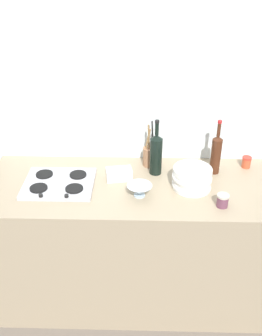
{
  "coord_description": "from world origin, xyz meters",
  "views": [
    {
      "loc": [
        0.05,
        -2.03,
        2.21
      ],
      "look_at": [
        0.0,
        0.0,
        1.02
      ],
      "focal_mm": 42.23,
      "sensor_mm": 36.0,
      "label": 1
    }
  ],
  "objects_px": {
    "stovetop_hob": "(59,183)",
    "mixing_bowl": "(140,190)",
    "wine_bottle_leftmost": "(216,153)",
    "utensil_crock": "(149,155)",
    "butter_dish": "(119,174)",
    "wine_bottle_mid_left": "(156,154)",
    "plate_stack": "(192,178)",
    "condiment_jar_front": "(223,200)",
    "condiment_jar_rear": "(246,162)"
  },
  "relations": [
    {
      "from": "stovetop_hob",
      "to": "mixing_bowl",
      "type": "distance_m",
      "value": 0.5
    },
    {
      "from": "wine_bottle_leftmost",
      "to": "utensil_crock",
      "type": "distance_m",
      "value": 0.43
    },
    {
      "from": "mixing_bowl",
      "to": "butter_dish",
      "type": "height_order",
      "value": "mixing_bowl"
    },
    {
      "from": "wine_bottle_leftmost",
      "to": "butter_dish",
      "type": "bearing_deg",
      "value": -170.9
    },
    {
      "from": "stovetop_hob",
      "to": "butter_dish",
      "type": "bearing_deg",
      "value": 13.28
    },
    {
      "from": "utensil_crock",
      "to": "wine_bottle_mid_left",
      "type": "bearing_deg",
      "value": -68.05
    },
    {
      "from": "wine_bottle_mid_left",
      "to": "utensil_crock",
      "type": "xyz_separation_m",
      "value": [
        -0.04,
        0.1,
        -0.06
      ]
    },
    {
      "from": "plate_stack",
      "to": "wine_bottle_leftmost",
      "type": "distance_m",
      "value": 0.26
    },
    {
      "from": "plate_stack",
      "to": "wine_bottle_leftmost",
      "type": "height_order",
      "value": "wine_bottle_leftmost"
    },
    {
      "from": "utensil_crock",
      "to": "wine_bottle_leftmost",
      "type": "bearing_deg",
      "value": -10.74
    },
    {
      "from": "stovetop_hob",
      "to": "utensil_crock",
      "type": "relative_size",
      "value": 1.36
    },
    {
      "from": "condiment_jar_front",
      "to": "stovetop_hob",
      "type": "bearing_deg",
      "value": 168.73
    },
    {
      "from": "wine_bottle_mid_left",
      "to": "butter_dish",
      "type": "xyz_separation_m",
      "value": [
        -0.23,
        -0.08,
        -0.11
      ]
    },
    {
      "from": "stovetop_hob",
      "to": "condiment_jar_front",
      "type": "xyz_separation_m",
      "value": [
        0.96,
        -0.19,
        0.02
      ]
    },
    {
      "from": "condiment_jar_rear",
      "to": "plate_stack",
      "type": "bearing_deg",
      "value": -146.58
    },
    {
      "from": "wine_bottle_mid_left",
      "to": "condiment_jar_front",
      "type": "distance_m",
      "value": 0.52
    },
    {
      "from": "utensil_crock",
      "to": "condiment_jar_rear",
      "type": "relative_size",
      "value": 4.11
    },
    {
      "from": "mixing_bowl",
      "to": "condiment_jar_front",
      "type": "distance_m",
      "value": 0.47
    },
    {
      "from": "mixing_bowl",
      "to": "utensil_crock",
      "type": "height_order",
      "value": "utensil_crock"
    },
    {
      "from": "wine_bottle_leftmost",
      "to": "mixing_bowl",
      "type": "bearing_deg",
      "value": -149.28
    },
    {
      "from": "stovetop_hob",
      "to": "utensil_crock",
      "type": "xyz_separation_m",
      "value": [
        0.55,
        0.26,
        0.06
      ]
    },
    {
      "from": "condiment_jar_front",
      "to": "condiment_jar_rear",
      "type": "xyz_separation_m",
      "value": [
        0.23,
        0.44,
        -0.0
      ]
    },
    {
      "from": "mixing_bowl",
      "to": "utensil_crock",
      "type": "xyz_separation_m",
      "value": [
        0.06,
        0.36,
        0.04
      ]
    },
    {
      "from": "wine_bottle_mid_left",
      "to": "condiment_jar_rear",
      "type": "xyz_separation_m",
      "value": [
        0.6,
        0.09,
        -0.1
      ]
    },
    {
      "from": "wine_bottle_leftmost",
      "to": "butter_dish",
      "type": "height_order",
      "value": "wine_bottle_leftmost"
    },
    {
      "from": "stovetop_hob",
      "to": "wine_bottle_mid_left",
      "type": "height_order",
      "value": "wine_bottle_mid_left"
    },
    {
      "from": "plate_stack",
      "to": "butter_dish",
      "type": "height_order",
      "value": "plate_stack"
    },
    {
      "from": "plate_stack",
      "to": "utensil_crock",
      "type": "xyz_separation_m",
      "value": [
        -0.25,
        0.26,
        0.01
      ]
    },
    {
      "from": "stovetop_hob",
      "to": "wine_bottle_leftmost",
      "type": "distance_m",
      "value": 0.99
    },
    {
      "from": "wine_bottle_mid_left",
      "to": "mixing_bowl",
      "type": "xyz_separation_m",
      "value": [
        -0.1,
        -0.26,
        -0.1
      ]
    },
    {
      "from": "mixing_bowl",
      "to": "condiment_jar_front",
      "type": "relative_size",
      "value": 1.94
    },
    {
      "from": "wine_bottle_mid_left",
      "to": "butter_dish",
      "type": "bearing_deg",
      "value": -161.08
    },
    {
      "from": "mixing_bowl",
      "to": "condiment_jar_rear",
      "type": "xyz_separation_m",
      "value": [
        0.7,
        0.35,
        -0.0
      ]
    },
    {
      "from": "stovetop_hob",
      "to": "wine_bottle_mid_left",
      "type": "xyz_separation_m",
      "value": [
        0.59,
        0.16,
        0.13
      ]
    },
    {
      "from": "wine_bottle_mid_left",
      "to": "stovetop_hob",
      "type": "bearing_deg",
      "value": -164.5
    },
    {
      "from": "plate_stack",
      "to": "mixing_bowl",
      "type": "xyz_separation_m",
      "value": [
        -0.31,
        -0.1,
        -0.03
      ]
    },
    {
      "from": "plate_stack",
      "to": "wine_bottle_mid_left",
      "type": "bearing_deg",
      "value": 142.12
    },
    {
      "from": "butter_dish",
      "to": "condiment_jar_rear",
      "type": "relative_size",
      "value": 2.1
    },
    {
      "from": "utensil_crock",
      "to": "condiment_jar_rear",
      "type": "height_order",
      "value": "utensil_crock"
    },
    {
      "from": "plate_stack",
      "to": "utensil_crock",
      "type": "bearing_deg",
      "value": 133.78
    },
    {
      "from": "plate_stack",
      "to": "butter_dish",
      "type": "distance_m",
      "value": 0.45
    },
    {
      "from": "wine_bottle_leftmost",
      "to": "condiment_jar_rear",
      "type": "distance_m",
      "value": 0.25
    },
    {
      "from": "plate_stack",
      "to": "condiment_jar_front",
      "type": "height_order",
      "value": "plate_stack"
    },
    {
      "from": "wine_bottle_leftmost",
      "to": "wine_bottle_mid_left",
      "type": "height_order",
      "value": "wine_bottle_mid_left"
    },
    {
      "from": "butter_dish",
      "to": "wine_bottle_leftmost",
      "type": "bearing_deg",
      "value": 9.1
    },
    {
      "from": "butter_dish",
      "to": "condiment_jar_front",
      "type": "xyz_separation_m",
      "value": [
        0.59,
        -0.28,
        0.0
      ]
    },
    {
      "from": "plate_stack",
      "to": "butter_dish",
      "type": "xyz_separation_m",
      "value": [
        -0.44,
        0.09,
        -0.03
      ]
    },
    {
      "from": "wine_bottle_mid_left",
      "to": "condiment_jar_rear",
      "type": "height_order",
      "value": "wine_bottle_mid_left"
    },
    {
      "from": "utensil_crock",
      "to": "condiment_jar_front",
      "type": "xyz_separation_m",
      "value": [
        0.4,
        -0.45,
        -0.04
      ]
    },
    {
      "from": "wine_bottle_mid_left",
      "to": "mixing_bowl",
      "type": "bearing_deg",
      "value": -110.66
    }
  ]
}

